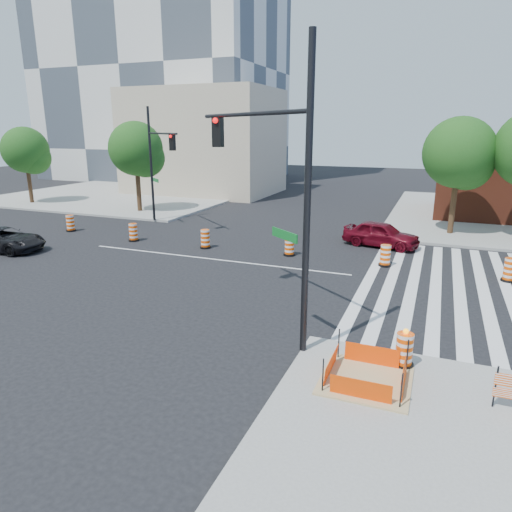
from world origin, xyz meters
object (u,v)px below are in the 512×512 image
Objects in this scene: red_coupe at (381,234)px; signal_pole_nw at (157,155)px; dark_suv at (4,239)px; signal_pole_se at (272,168)px.

red_coupe is 14.89m from signal_pole_nw.
dark_suv is (-18.50, -8.40, -0.09)m from red_coupe.
signal_pole_nw is (4.15, 8.58, 4.03)m from dark_suv.
signal_pole_se is (16.64, -4.19, 4.58)m from dark_suv.
red_coupe reaches higher than dark_suv.
dark_suv is 17.76m from signal_pole_se.
dark_suv is 0.52× the size of signal_pole_se.
signal_pole_nw is at bearing -7.39° from signal_pole_se.
dark_suv is 0.59× the size of signal_pole_nw.
red_coupe is 20.32m from dark_suv.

